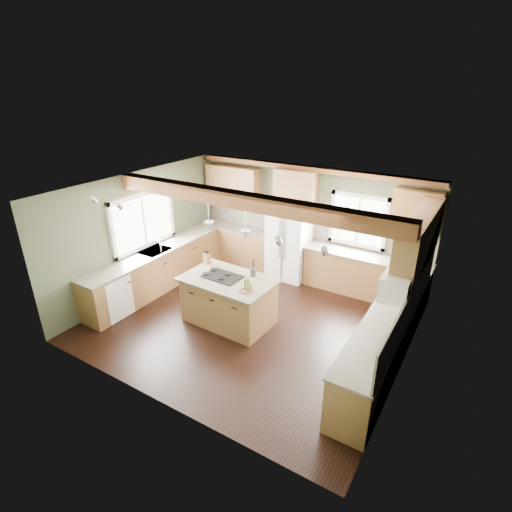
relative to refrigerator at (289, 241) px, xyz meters
The scene contains 37 objects.
floor 2.32m from the refrigerator, 81.95° to the right, with size 5.60×5.60×0.00m, color black.
ceiling 2.73m from the refrigerator, 81.95° to the right, with size 5.60×5.60×0.00m, color silver.
wall_back 0.63m from the refrigerator, 51.71° to the left, with size 5.60×5.60×0.00m, color #4B543B.
wall_left 3.30m from the refrigerator, 139.70° to the right, with size 5.00×5.00×0.00m, color #4B543B.
wall_right 3.78m from the refrigerator, 34.37° to the right, with size 5.00×5.00×0.00m, color #4B543B.
ceiling_beam 2.83m from the refrigerator, 82.69° to the right, with size 5.55×0.26×0.26m, color #5A2C19.
soffit_trim 1.69m from the refrigerator, 43.03° to the left, with size 5.55×0.20×0.10m, color #5A2C19.
backsplash_back 0.57m from the refrigerator, 50.58° to the left, with size 5.58×0.03×0.58m, color brown.
backsplash_right 3.73m from the refrigerator, 33.86° to the right, with size 0.03×3.70×0.58m, color brown.
base_cab_back_left 1.56m from the refrigerator, behind, with size 2.02×0.60×0.88m, color brown.
counter_back_left 1.49m from the refrigerator, behind, with size 2.06×0.64×0.04m, color #494236.
base_cab_back_right 1.85m from the refrigerator, ahead, with size 2.62×0.60×0.88m, color brown.
counter_back_right 1.79m from the refrigerator, ahead, with size 2.66×0.64×0.04m, color #494236.
base_cab_left 3.06m from the refrigerator, 136.74° to the right, with size 0.60×3.70×0.88m, color brown.
counter_left 3.02m from the refrigerator, 136.74° to the right, with size 0.64×3.74×0.04m, color #494236.
base_cab_right 3.51m from the refrigerator, 36.47° to the right, with size 0.60×3.70×0.88m, color brown.
counter_right 3.48m from the refrigerator, 36.47° to the right, with size 0.64×3.74×0.04m, color #494236.
upper_cab_back_left 2.00m from the refrigerator, behind, with size 1.40×0.35×0.90m, color brown.
upper_cab_over_fridge 1.27m from the refrigerator, 90.00° to the left, with size 0.96×0.35×0.70m, color brown.
upper_cab_right 3.34m from the refrigerator, 22.64° to the right, with size 0.35×2.20×0.90m, color brown.
upper_cab_back_corner 2.81m from the refrigerator, ahead, with size 0.90×0.35×0.90m, color brown.
window_left 3.30m from the refrigerator, 140.15° to the right, with size 0.04×1.60×1.05m, color white.
window_back 1.63m from the refrigerator, 13.94° to the left, with size 1.10×0.04×1.00m, color white.
sink 3.02m from the refrigerator, 136.74° to the right, with size 0.50×0.65×0.03m, color #262628.
faucet 2.90m from the refrigerator, 134.30° to the right, with size 0.02×0.02×0.28m, color #B2B2B7.
dishwasher 4.05m from the refrigerator, 123.02° to the right, with size 0.60×0.60×0.84m, color white.
oven 4.40m from the refrigerator, 50.38° to the right, with size 0.60×0.72×0.84m, color white.
microwave 3.66m from the refrigerator, 37.00° to the right, with size 0.40×0.70×0.38m, color white.
pendant_left 2.57m from the refrigerator, 101.57° to the right, with size 0.18×0.18×0.16m, color #B2B2B7.
pendant_right 2.57m from the refrigerator, 82.09° to the right, with size 0.18×0.18×0.16m, color #B2B2B7.
refrigerator is the anchor object (origin of this frame).
island 2.38m from the refrigerator, 91.84° to the right, with size 1.61×0.98×0.88m, color brown.
island_top 2.34m from the refrigerator, 91.84° to the right, with size 1.71×1.09×0.04m, color #494236.
cooktop 2.34m from the refrigerator, 95.11° to the right, with size 0.70×0.46×0.02m, color black.
knife_block 2.18m from the refrigerator, 112.24° to the right, with size 0.13×0.10×0.22m, color brown.
utensil_crock 2.02m from the refrigerator, 82.64° to the right, with size 0.12×0.12×0.16m, color #483D3A.
bottle_tray 2.59m from the refrigerator, 79.77° to the right, with size 0.26×0.26×0.24m, color brown, non-canonical shape.
Camera 1 is at (3.52, -5.57, 4.32)m, focal length 28.00 mm.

